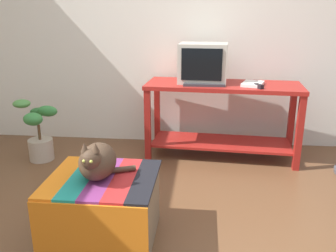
# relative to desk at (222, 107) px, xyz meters

# --- Properties ---
(ground_plane) EXTENTS (14.00, 14.00, 0.00)m
(ground_plane) POSITION_rel_desk_xyz_m (-0.42, -1.60, -0.53)
(ground_plane) COLOR brown
(back_wall) EXTENTS (8.00, 0.10, 2.60)m
(back_wall) POSITION_rel_desk_xyz_m (-0.42, 0.45, 0.77)
(back_wall) COLOR silver
(back_wall) RESTS_ON ground_plane
(desk) EXTENTS (1.57, 0.67, 0.77)m
(desk) POSITION_rel_desk_xyz_m (0.00, 0.00, 0.00)
(desk) COLOR maroon
(desk) RESTS_ON ground_plane
(tv_monitor) EXTENTS (0.50, 0.40, 0.39)m
(tv_monitor) POSITION_rel_desk_xyz_m (-0.21, 0.05, 0.44)
(tv_monitor) COLOR #BCB7A8
(tv_monitor) RESTS_ON desk
(keyboard) EXTENTS (0.40, 0.16, 0.02)m
(keyboard) POSITION_rel_desk_xyz_m (-0.19, -0.11, 0.26)
(keyboard) COLOR #333338
(keyboard) RESTS_ON desk
(book) EXTENTS (0.25, 0.30, 0.03)m
(book) POSITION_rel_desk_xyz_m (0.28, -0.06, 0.26)
(book) COLOR white
(book) RESTS_ON desk
(ottoman_with_blanket) EXTENTS (0.69, 0.64, 0.45)m
(ottoman_with_blanket) POSITION_rel_desk_xyz_m (-0.82, -1.57, -0.30)
(ottoman_with_blanket) COLOR #7A664C
(ottoman_with_blanket) RESTS_ON ground_plane
(cat) EXTENTS (0.34, 0.34, 0.28)m
(cat) POSITION_rel_desk_xyz_m (-0.84, -1.59, 0.05)
(cat) COLOR #473323
(cat) RESTS_ON ottoman_with_blanket
(potted_plant) EXTENTS (0.43, 0.40, 0.63)m
(potted_plant) POSITION_rel_desk_xyz_m (-1.84, -0.31, -0.24)
(potted_plant) COLOR #B7A893
(potted_plant) RESTS_ON ground_plane
(stapler) EXTENTS (0.08, 0.11, 0.04)m
(stapler) POSITION_rel_desk_xyz_m (0.32, -0.19, 0.27)
(stapler) COLOR black
(stapler) RESTS_ON desk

